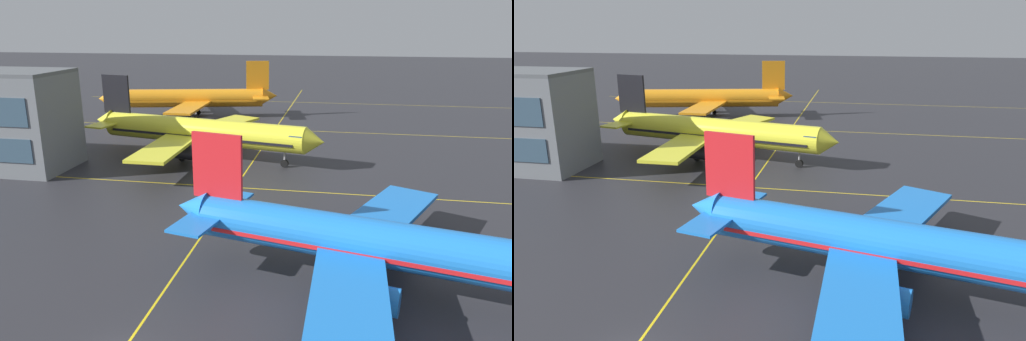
# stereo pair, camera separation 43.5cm
# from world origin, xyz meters

# --- Properties ---
(airliner_front_gate) EXTENTS (35.92, 30.53, 11.25)m
(airliner_front_gate) POSITION_xyz_m (16.24, 11.59, 3.84)
(airliner_front_gate) COLOR blue
(airliner_front_gate) RESTS_ON ground
(airliner_second_row) EXTENTS (38.84, 32.99, 12.14)m
(airliner_second_row) POSITION_xyz_m (-8.56, 46.37, 4.15)
(airliner_second_row) COLOR yellow
(airliner_second_row) RESTS_ON ground
(airliner_third_row) EXTENTS (38.98, 33.13, 12.22)m
(airliner_third_row) POSITION_xyz_m (-20.37, 78.68, 4.17)
(airliner_third_row) COLOR orange
(airliner_third_row) RESTS_ON ground
(taxiway_markings) EXTENTS (115.96, 155.93, 0.01)m
(taxiway_markings) POSITION_xyz_m (0.00, 51.16, 0.00)
(taxiway_markings) COLOR yellow
(taxiway_markings) RESTS_ON ground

